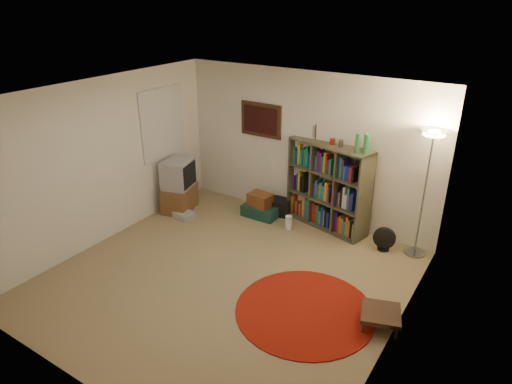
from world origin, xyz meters
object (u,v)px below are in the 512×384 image
(bookshelf, at_px, (327,187))
(side_table, at_px, (381,314))
(suitcase, at_px, (261,211))
(tv_stand, at_px, (179,186))
(floor_lamp, at_px, (431,153))
(floor_fan, at_px, (384,239))

(bookshelf, bearing_deg, side_table, -36.61)
(suitcase, bearing_deg, bookshelf, 15.51)
(bookshelf, xyz_separation_m, suitcase, (-1.08, -0.31, -0.59))
(side_table, bearing_deg, tv_stand, 164.97)
(floor_lamp, bearing_deg, side_table, -87.15)
(suitcase, bearing_deg, side_table, -31.95)
(floor_lamp, distance_m, suitcase, 3.01)
(floor_lamp, relative_size, side_table, 3.38)
(bookshelf, bearing_deg, suitcase, -150.15)
(floor_lamp, relative_size, suitcase, 3.12)
(bookshelf, relative_size, side_table, 3.01)
(tv_stand, height_order, suitcase, tv_stand)
(suitcase, bearing_deg, floor_fan, 0.45)
(floor_fan, bearing_deg, side_table, -81.98)
(tv_stand, height_order, side_table, tv_stand)
(bookshelf, distance_m, floor_fan, 1.23)
(floor_fan, relative_size, tv_stand, 0.41)
(tv_stand, xyz_separation_m, suitcase, (1.35, 0.57, -0.35))
(floor_lamp, height_order, side_table, floor_lamp)
(bookshelf, relative_size, floor_lamp, 0.89)
(bookshelf, bearing_deg, floor_lamp, 9.75)
(tv_stand, distance_m, side_table, 4.20)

